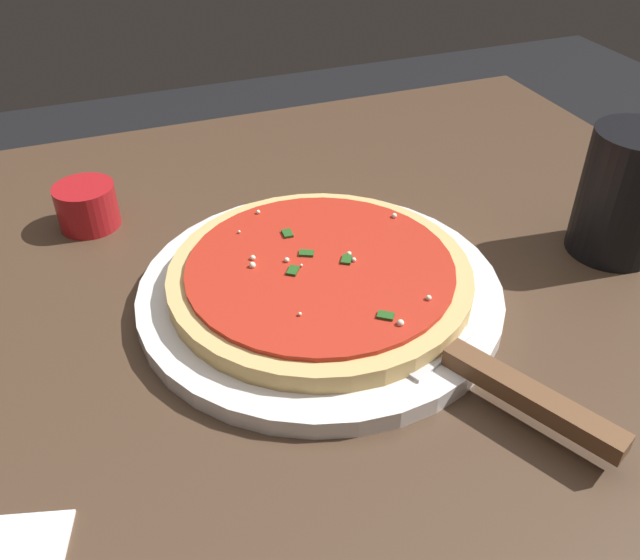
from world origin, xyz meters
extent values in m
cube|color=black|center=(-0.40, -0.29, 0.37)|extent=(0.06, 0.06, 0.73)
cube|color=#473323|center=(0.00, 0.00, 0.75)|extent=(0.94, 0.72, 0.03)
cylinder|color=white|center=(-0.02, 0.04, 0.77)|extent=(0.30, 0.30, 0.02)
cylinder|color=#DBB26B|center=(-0.02, 0.04, 0.78)|extent=(0.25, 0.25, 0.02)
cylinder|color=red|center=(-0.02, 0.04, 0.79)|extent=(0.22, 0.22, 0.00)
sphere|color=#EFEACC|center=(0.00, -0.06, 0.80)|extent=(0.00, 0.00, 0.00)
sphere|color=#EFEACC|center=(0.02, -0.03, 0.80)|extent=(0.00, 0.00, 0.00)
sphere|color=#EFEACC|center=(-0.05, 0.13, 0.80)|extent=(0.01, 0.01, 0.01)
sphere|color=#EFEACC|center=(-0.05, 0.04, 0.80)|extent=(0.00, 0.00, 0.00)
sphere|color=#EFEACC|center=(0.00, 0.02, 0.80)|extent=(0.00, 0.00, 0.00)
sphere|color=#EFEACC|center=(0.03, 0.02, 0.80)|extent=(0.01, 0.01, 0.01)
sphere|color=#EFEACC|center=(-0.11, -0.01, 0.80)|extent=(0.00, 0.00, 0.00)
sphere|color=#EFEACC|center=(0.02, 0.01, 0.80)|extent=(0.00, 0.00, 0.00)
sphere|color=#EFEACC|center=(-0.08, 0.11, 0.80)|extent=(0.00, 0.00, 0.00)
sphere|color=#EFEACC|center=(-0.01, 0.04, 0.80)|extent=(0.00, 0.00, 0.00)
sphere|color=#EFEACC|center=(0.01, 0.09, 0.80)|extent=(0.00, 0.00, 0.00)
sphere|color=#EFEACC|center=(-0.05, 0.03, 0.80)|extent=(0.00, 0.00, 0.00)
cube|color=#23561E|center=(-0.05, 0.04, 0.80)|extent=(0.01, 0.01, 0.00)
cube|color=#23561E|center=(-0.01, -0.01, 0.80)|extent=(0.01, 0.01, 0.00)
cube|color=#23561E|center=(-0.02, 0.02, 0.80)|extent=(0.01, 0.01, 0.00)
cube|color=#23561E|center=(0.00, 0.04, 0.80)|extent=(0.01, 0.01, 0.00)
cube|color=#23561E|center=(-0.04, 0.12, 0.80)|extent=(0.01, 0.01, 0.00)
cube|color=silver|center=(-0.06, 0.11, 0.78)|extent=(0.10, 0.11, 0.00)
cube|color=brown|center=(-0.11, 0.21, 0.78)|extent=(0.07, 0.13, 0.01)
cylinder|color=black|center=(-0.30, 0.07, 0.82)|extent=(0.08, 0.08, 0.12)
cylinder|color=#B2191E|center=(0.14, -0.15, 0.78)|extent=(0.06, 0.06, 0.04)
camera|label=1|loc=(0.13, 0.45, 1.11)|focal=37.59mm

